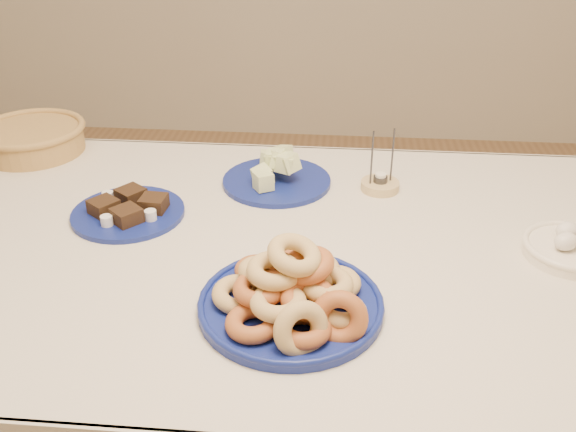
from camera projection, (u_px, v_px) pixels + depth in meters
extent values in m
cylinder|color=brown|center=(80.00, 272.00, 2.02)|extent=(0.06, 0.06, 0.72)
cylinder|color=brown|center=(534.00, 296.00, 1.92)|extent=(0.06, 0.06, 0.72)
cube|color=silver|center=(290.00, 248.00, 1.44)|extent=(1.70, 1.10, 0.02)
cube|color=silver|center=(305.00, 189.00, 1.98)|extent=(1.70, 0.01, 0.28)
cylinder|color=navy|center=(291.00, 306.00, 1.22)|extent=(0.46, 0.46, 0.02)
torus|color=navy|center=(291.00, 302.00, 1.22)|extent=(0.46, 0.46, 0.01)
torus|color=tan|center=(335.00, 283.00, 1.24)|extent=(0.15, 0.15, 0.03)
torus|color=brown|center=(303.00, 265.00, 1.30)|extent=(0.15, 0.15, 0.04)
torus|color=brown|center=(260.00, 271.00, 1.28)|extent=(0.14, 0.14, 0.04)
torus|color=tan|center=(239.00, 295.00, 1.21)|extent=(0.15, 0.15, 0.04)
torus|color=brown|center=(253.00, 322.00, 1.14)|extent=(0.14, 0.14, 0.04)
torus|color=brown|center=(303.00, 328.00, 1.12)|extent=(0.13, 0.13, 0.03)
torus|color=tan|center=(340.00, 310.00, 1.17)|extent=(0.14, 0.14, 0.05)
torus|color=tan|center=(314.00, 268.00, 1.23)|extent=(0.14, 0.14, 0.05)
torus|color=brown|center=(287.00, 264.00, 1.24)|extent=(0.14, 0.14, 0.04)
torus|color=tan|center=(265.00, 272.00, 1.22)|extent=(0.15, 0.15, 0.05)
torus|color=brown|center=(260.00, 288.00, 1.18)|extent=(0.14, 0.14, 0.04)
torus|color=tan|center=(278.00, 302.00, 1.14)|extent=(0.14, 0.14, 0.03)
torus|color=brown|center=(308.00, 298.00, 1.15)|extent=(0.13, 0.14, 0.05)
torus|color=tan|center=(326.00, 284.00, 1.19)|extent=(0.11, 0.11, 0.03)
torus|color=brown|center=(307.00, 265.00, 1.19)|extent=(0.13, 0.13, 0.05)
torus|color=tan|center=(274.00, 271.00, 1.17)|extent=(0.15, 0.15, 0.04)
torus|color=tan|center=(294.00, 255.00, 1.16)|extent=(0.14, 0.14, 0.06)
torus|color=tan|center=(301.00, 329.00, 1.10)|extent=(0.12, 0.11, 0.11)
torus|color=brown|center=(339.00, 318.00, 1.12)|extent=(0.11, 0.07, 0.11)
cylinder|color=navy|center=(277.00, 181.00, 1.69)|extent=(0.30, 0.30, 0.01)
cube|color=#CFE38F|center=(282.00, 155.00, 1.69)|extent=(0.07, 0.07, 0.06)
cube|color=#CFE38F|center=(263.00, 176.00, 1.65)|extent=(0.06, 0.07, 0.06)
cube|color=#CFE38F|center=(268.00, 159.00, 1.74)|extent=(0.05, 0.05, 0.05)
cube|color=#CFE38F|center=(275.00, 159.00, 1.67)|extent=(0.05, 0.05, 0.05)
cube|color=#CFE38F|center=(289.00, 163.00, 1.65)|extent=(0.07, 0.06, 0.06)
cube|color=#CFE38F|center=(278.00, 160.00, 1.66)|extent=(0.06, 0.06, 0.06)
cube|color=#CFE38F|center=(277.00, 160.00, 1.66)|extent=(0.07, 0.06, 0.06)
cube|color=#CFE38F|center=(277.00, 160.00, 1.74)|extent=(0.07, 0.06, 0.06)
cube|color=#CFE38F|center=(285.00, 163.00, 1.65)|extent=(0.06, 0.05, 0.05)
cube|color=#CFE38F|center=(263.00, 181.00, 1.63)|extent=(0.06, 0.06, 0.05)
cylinder|color=navy|center=(128.00, 213.00, 1.54)|extent=(0.35, 0.35, 0.01)
cube|color=black|center=(104.00, 207.00, 1.52)|extent=(0.08, 0.08, 0.03)
cube|color=black|center=(127.00, 215.00, 1.48)|extent=(0.08, 0.08, 0.03)
cube|color=black|center=(131.00, 195.00, 1.57)|extent=(0.08, 0.08, 0.03)
cube|color=black|center=(154.00, 203.00, 1.54)|extent=(0.06, 0.06, 0.03)
cylinder|color=white|center=(108.00, 196.00, 1.58)|extent=(0.04, 0.04, 0.02)
cylinder|color=white|center=(107.00, 221.00, 1.47)|extent=(0.04, 0.04, 0.02)
cylinder|color=white|center=(151.00, 215.00, 1.50)|extent=(0.04, 0.04, 0.02)
cylinder|color=olive|center=(32.00, 140.00, 1.86)|extent=(0.38, 0.38, 0.07)
torus|color=olive|center=(30.00, 128.00, 1.85)|extent=(0.41, 0.41, 0.02)
cylinder|color=tan|center=(380.00, 186.00, 1.66)|extent=(0.13, 0.13, 0.02)
cylinder|color=#3D3D42|center=(380.00, 179.00, 1.65)|extent=(0.05, 0.05, 0.02)
cylinder|color=white|center=(381.00, 175.00, 1.64)|extent=(0.04, 0.04, 0.01)
cylinder|color=#3D3D42|center=(372.00, 158.00, 1.61)|extent=(0.01, 0.01, 0.14)
cylinder|color=#3D3D42|center=(392.00, 155.00, 1.63)|extent=(0.01, 0.01, 0.14)
cylinder|color=white|center=(570.00, 251.00, 1.38)|extent=(0.26, 0.26, 0.03)
torus|color=white|center=(571.00, 245.00, 1.38)|extent=(0.27, 0.27, 0.02)
ellipsoid|color=silver|center=(566.00, 241.00, 1.35)|extent=(0.06, 0.06, 0.04)
ellipsoid|color=silver|center=(567.00, 230.00, 1.39)|extent=(0.06, 0.06, 0.04)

